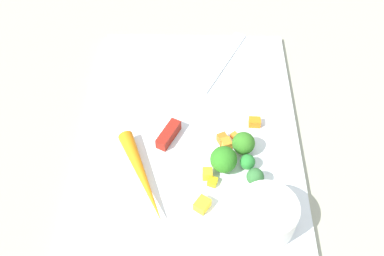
% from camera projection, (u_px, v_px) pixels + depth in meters
% --- Properties ---
extents(ground_plane, '(4.00, 4.00, 0.00)m').
position_uv_depth(ground_plane, '(192.00, 136.00, 0.76)').
color(ground_plane, '#9B9D87').
extents(cutting_board, '(0.52, 0.36, 0.01)m').
position_uv_depth(cutting_board, '(192.00, 134.00, 0.76)').
color(cutting_board, white).
rests_on(cutting_board, ground_plane).
extents(prep_bowl, '(0.09, 0.09, 0.05)m').
position_uv_depth(prep_bowl, '(266.00, 215.00, 0.62)').
color(prep_bowl, white).
rests_on(prep_bowl, cutting_board).
extents(chef_knife, '(0.31, 0.17, 0.02)m').
position_uv_depth(chef_knife, '(192.00, 102.00, 0.79)').
color(chef_knife, silver).
rests_on(chef_knife, cutting_board).
extents(whole_carrot, '(0.17, 0.09, 0.02)m').
position_uv_depth(whole_carrot, '(142.00, 176.00, 0.68)').
color(whole_carrot, orange).
rests_on(whole_carrot, cutting_board).
extents(carrot_dice_0, '(0.02, 0.02, 0.02)m').
position_uv_depth(carrot_dice_0, '(226.00, 144.00, 0.73)').
color(carrot_dice_0, orange).
rests_on(carrot_dice_0, cutting_board).
extents(carrot_dice_1, '(0.01, 0.01, 0.01)m').
position_uv_depth(carrot_dice_1, '(238.00, 140.00, 0.73)').
color(carrot_dice_1, orange).
rests_on(carrot_dice_1, cutting_board).
extents(carrot_dice_2, '(0.02, 0.02, 0.01)m').
position_uv_depth(carrot_dice_2, '(255.00, 122.00, 0.76)').
color(carrot_dice_2, orange).
rests_on(carrot_dice_2, cutting_board).
extents(carrot_dice_3, '(0.02, 0.02, 0.01)m').
position_uv_depth(carrot_dice_3, '(223.00, 139.00, 0.73)').
color(carrot_dice_3, orange).
rests_on(carrot_dice_3, cutting_board).
extents(carrot_dice_4, '(0.01, 0.01, 0.01)m').
position_uv_depth(carrot_dice_4, '(234.00, 136.00, 0.74)').
color(carrot_dice_4, orange).
rests_on(carrot_dice_4, cutting_board).
extents(pepper_dice_0, '(0.02, 0.02, 0.01)m').
position_uv_depth(pepper_dice_0, '(212.00, 182.00, 0.68)').
color(pepper_dice_0, yellow).
rests_on(pepper_dice_0, cutting_board).
extents(pepper_dice_1, '(0.02, 0.02, 0.02)m').
position_uv_depth(pepper_dice_1, '(207.00, 174.00, 0.69)').
color(pepper_dice_1, yellow).
rests_on(pepper_dice_1, cutting_board).
extents(pepper_dice_2, '(0.03, 0.03, 0.02)m').
position_uv_depth(pepper_dice_2, '(202.00, 205.00, 0.65)').
color(pepper_dice_2, yellow).
rests_on(pepper_dice_2, cutting_board).
extents(broccoli_floret_0, '(0.04, 0.04, 0.04)m').
position_uv_depth(broccoli_floret_0, '(243.00, 143.00, 0.71)').
color(broccoli_floret_0, '#85B45D').
rests_on(broccoli_floret_0, cutting_board).
extents(broccoli_floret_1, '(0.04, 0.04, 0.05)m').
position_uv_depth(broccoli_floret_1, '(224.00, 160.00, 0.69)').
color(broccoli_floret_1, '#8EB366').
rests_on(broccoli_floret_1, cutting_board).
extents(broccoli_floret_2, '(0.02, 0.02, 0.03)m').
position_uv_depth(broccoli_floret_2, '(247.00, 162.00, 0.69)').
color(broccoli_floret_2, '#84C062').
rests_on(broccoli_floret_2, cutting_board).
extents(broccoli_floret_3, '(0.03, 0.03, 0.04)m').
position_uv_depth(broccoli_floret_3, '(255.00, 177.00, 0.67)').
color(broccoli_floret_3, '#94BE68').
rests_on(broccoli_floret_3, cutting_board).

